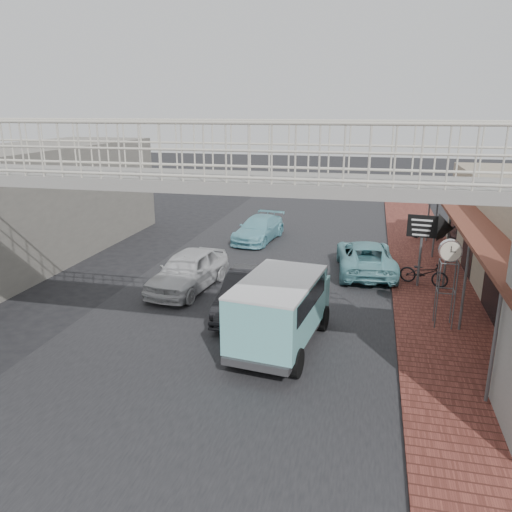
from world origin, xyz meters
The scene contains 14 objects.
ground centered at (0.00, 0.00, 0.00)m, with size 120.00×120.00×0.00m, color black.
road_strip centered at (0.00, 0.00, 0.01)m, with size 10.00×60.00×0.01m, color black.
sidewalk centered at (6.50, 3.00, 0.05)m, with size 3.00×40.00×0.10m, color brown.
footbridge centered at (0.00, -4.00, 3.18)m, with size 16.40×2.40×6.34m.
building_far_left centered at (-11.00, 6.00, 2.50)m, with size 5.00×14.00×5.00m, color gray.
white_hatchback centered at (-2.53, 2.75, 0.75)m, with size 1.76×4.39×1.49m, color silver.
dark_sedan centered at (0.27, 1.07, 0.71)m, with size 1.50×4.31×1.42m, color black.
angkot_curb centered at (3.94, 6.34, 0.67)m, with size 2.22×4.82×1.34m, color #67ABB3.
angkot_far centered at (-1.56, 10.46, 0.62)m, with size 1.74×4.28×1.24m, color #78C2D1.
angkot_van centered at (1.73, -1.24, 1.35)m, with size 2.46×4.54×2.12m.
motorcycle_near centered at (6.16, 4.98, 0.58)m, with size 0.64×1.83×0.96m, color black.
motorcycle_far centered at (7.01, 12.51, 0.67)m, with size 0.53×1.88×1.13m, color black.
street_clock centered at (6.42, 1.20, 2.39)m, with size 0.68×0.54×2.76m.
arrow_sign centered at (6.64, 4.70, 2.39)m, with size 1.69×1.09×2.84m.
Camera 1 is at (4.01, -14.06, 6.59)m, focal length 35.00 mm.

